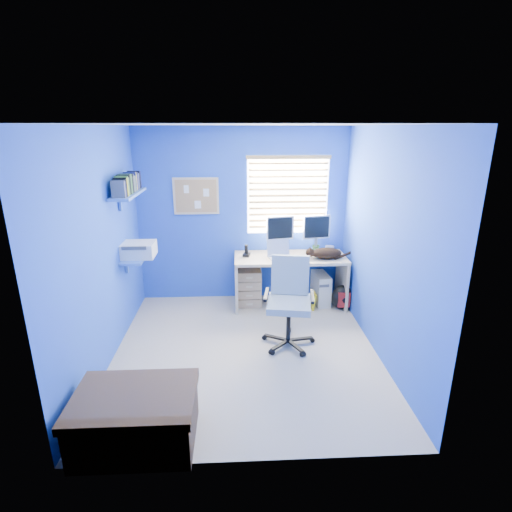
{
  "coord_description": "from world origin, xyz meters",
  "views": [
    {
      "loc": [
        -0.09,
        -4.06,
        2.48
      ],
      "look_at": [
        0.15,
        0.65,
        0.95
      ],
      "focal_mm": 28.0,
      "sensor_mm": 36.0,
      "label": 1
    }
  ],
  "objects_px": {
    "desk": "(290,281)",
    "laptop": "(281,250)",
    "office_chair": "(289,313)",
    "tower_pc": "(321,288)",
    "cat": "(326,253)"
  },
  "relations": [
    {
      "from": "cat",
      "to": "laptop",
      "type": "bearing_deg",
      "value": 176.53
    },
    {
      "from": "desk",
      "to": "cat",
      "type": "distance_m",
      "value": 0.67
    },
    {
      "from": "desk",
      "to": "tower_pc",
      "type": "xyz_separation_m",
      "value": [
        0.47,
        0.04,
        -0.14
      ]
    },
    {
      "from": "tower_pc",
      "to": "office_chair",
      "type": "height_order",
      "value": "office_chair"
    },
    {
      "from": "desk",
      "to": "cat",
      "type": "xyz_separation_m",
      "value": [
        0.48,
        -0.12,
        0.45
      ]
    },
    {
      "from": "desk",
      "to": "laptop",
      "type": "height_order",
      "value": "laptop"
    },
    {
      "from": "laptop",
      "to": "cat",
      "type": "bearing_deg",
      "value": -18.49
    },
    {
      "from": "laptop",
      "to": "office_chair",
      "type": "bearing_deg",
      "value": -103.57
    },
    {
      "from": "desk",
      "to": "cat",
      "type": "height_order",
      "value": "cat"
    },
    {
      "from": "cat",
      "to": "office_chair",
      "type": "xyz_separation_m",
      "value": [
        -0.63,
        -0.95,
        -0.43
      ]
    },
    {
      "from": "desk",
      "to": "laptop",
      "type": "xyz_separation_m",
      "value": [
        -0.14,
        -0.06,
        0.48
      ]
    },
    {
      "from": "desk",
      "to": "tower_pc",
      "type": "height_order",
      "value": "desk"
    },
    {
      "from": "laptop",
      "to": "tower_pc",
      "type": "relative_size",
      "value": 0.73
    },
    {
      "from": "desk",
      "to": "office_chair",
      "type": "bearing_deg",
      "value": -97.91
    },
    {
      "from": "office_chair",
      "to": "desk",
      "type": "bearing_deg",
      "value": 82.09
    }
  ]
}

